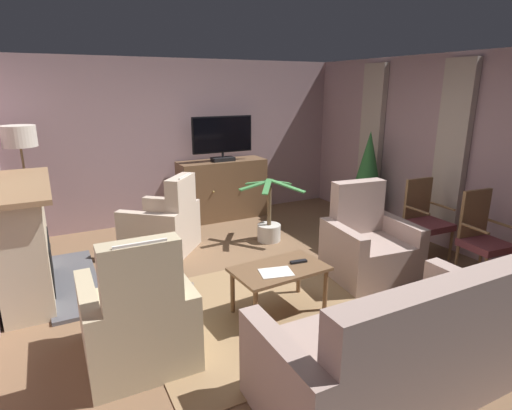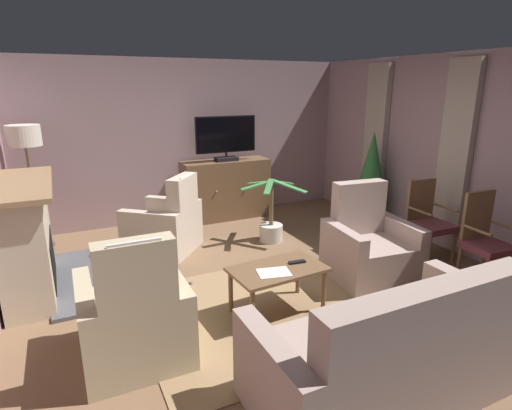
{
  "view_description": "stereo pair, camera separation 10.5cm",
  "coord_description": "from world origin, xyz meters",
  "px_view_note": "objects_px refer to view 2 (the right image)",
  "views": [
    {
      "loc": [
        -2.09,
        -3.65,
        2.15
      ],
      "look_at": [
        -0.09,
        0.24,
        0.88
      ],
      "focal_mm": 29.0,
      "sensor_mm": 36.0,
      "label": 1
    },
    {
      "loc": [
        -2.0,
        -3.7,
        2.15
      ],
      "look_at": [
        -0.09,
        0.24,
        0.88
      ],
      "focal_mm": 29.0,
      "sensor_mm": 36.0,
      "label": 2
    }
  ],
  "objects_px": {
    "armchair_by_fireplace": "(134,319)",
    "potted_plant_leafy_by_curtain": "(271,225)",
    "coffee_table": "(278,274)",
    "armchair_facing_sofa": "(369,249)",
    "side_chair_far_end": "(484,238)",
    "fireplace": "(29,240)",
    "side_chair_nearest_door": "(428,219)",
    "folded_newspaper": "(274,273)",
    "cat": "(164,273)",
    "television": "(226,137)",
    "sofa_floral": "(390,355)",
    "tv_remote": "(297,262)",
    "floor_lamp": "(26,149)",
    "potted_plant_tall_palm_by_window": "(371,176)",
    "tv_cabinet": "(226,191)",
    "armchair_angled_to_table": "(166,227)"
  },
  "relations": [
    {
      "from": "folded_newspaper",
      "to": "armchair_by_fireplace",
      "type": "distance_m",
      "value": 1.29
    },
    {
      "from": "fireplace",
      "to": "sofa_floral",
      "type": "xyz_separation_m",
      "value": [
        2.31,
        -2.93,
        -0.24
      ]
    },
    {
      "from": "potted_plant_tall_palm_by_window",
      "to": "cat",
      "type": "height_order",
      "value": "potted_plant_tall_palm_by_window"
    },
    {
      "from": "armchair_facing_sofa",
      "to": "armchair_by_fireplace",
      "type": "distance_m",
      "value": 2.73
    },
    {
      "from": "tv_cabinet",
      "to": "potted_plant_leafy_by_curtain",
      "type": "height_order",
      "value": "tv_cabinet"
    },
    {
      "from": "folded_newspaper",
      "to": "floor_lamp",
      "type": "relative_size",
      "value": 0.18
    },
    {
      "from": "fireplace",
      "to": "potted_plant_tall_palm_by_window",
      "type": "distance_m",
      "value": 4.66
    },
    {
      "from": "tv_remote",
      "to": "armchair_facing_sofa",
      "type": "bearing_deg",
      "value": 19.31
    },
    {
      "from": "folded_newspaper",
      "to": "armchair_angled_to_table",
      "type": "height_order",
      "value": "armchair_angled_to_table"
    },
    {
      "from": "fireplace",
      "to": "armchair_facing_sofa",
      "type": "height_order",
      "value": "fireplace"
    },
    {
      "from": "sofa_floral",
      "to": "floor_lamp",
      "type": "distance_m",
      "value": 4.96
    },
    {
      "from": "folded_newspaper",
      "to": "cat",
      "type": "relative_size",
      "value": 0.51
    },
    {
      "from": "cat",
      "to": "floor_lamp",
      "type": "distance_m",
      "value": 2.54
    },
    {
      "from": "potted_plant_leafy_by_curtain",
      "to": "tv_remote",
      "type": "bearing_deg",
      "value": -110.0
    },
    {
      "from": "coffee_table",
      "to": "folded_newspaper",
      "type": "bearing_deg",
      "value": -136.27
    },
    {
      "from": "coffee_table",
      "to": "potted_plant_leafy_by_curtain",
      "type": "height_order",
      "value": "potted_plant_leafy_by_curtain"
    },
    {
      "from": "armchair_angled_to_table",
      "to": "potted_plant_leafy_by_curtain",
      "type": "height_order",
      "value": "armchair_angled_to_table"
    },
    {
      "from": "folded_newspaper",
      "to": "tv_cabinet",
      "type": "bearing_deg",
      "value": 89.05
    },
    {
      "from": "fireplace",
      "to": "tv_remote",
      "type": "xyz_separation_m",
      "value": [
        2.37,
        -1.57,
        -0.09
      ]
    },
    {
      "from": "coffee_table",
      "to": "armchair_by_fireplace",
      "type": "bearing_deg",
      "value": -175.33
    },
    {
      "from": "armchair_by_fireplace",
      "to": "armchair_facing_sofa",
      "type": "bearing_deg",
      "value": 7.6
    },
    {
      "from": "armchair_by_fireplace",
      "to": "potted_plant_leafy_by_curtain",
      "type": "relative_size",
      "value": 1.25
    },
    {
      "from": "tv_cabinet",
      "to": "potted_plant_tall_palm_by_window",
      "type": "height_order",
      "value": "potted_plant_tall_palm_by_window"
    },
    {
      "from": "coffee_table",
      "to": "television",
      "type": "bearing_deg",
      "value": 77.07
    },
    {
      "from": "armchair_angled_to_table",
      "to": "armchair_by_fireplace",
      "type": "distance_m",
      "value": 2.31
    },
    {
      "from": "tv_remote",
      "to": "armchair_facing_sofa",
      "type": "xyz_separation_m",
      "value": [
        1.11,
        0.23,
        -0.14
      ]
    },
    {
      "from": "fireplace",
      "to": "television",
      "type": "height_order",
      "value": "television"
    },
    {
      "from": "television",
      "to": "armchair_by_fireplace",
      "type": "relative_size",
      "value": 0.88
    },
    {
      "from": "fireplace",
      "to": "tv_cabinet",
      "type": "xyz_separation_m",
      "value": [
        2.84,
        1.49,
        -0.11
      ]
    },
    {
      "from": "coffee_table",
      "to": "floor_lamp",
      "type": "distance_m",
      "value": 3.75
    },
    {
      "from": "sofa_floral",
      "to": "armchair_angled_to_table",
      "type": "bearing_deg",
      "value": 102.19
    },
    {
      "from": "armchair_by_fireplace",
      "to": "cat",
      "type": "bearing_deg",
      "value": 67.16
    },
    {
      "from": "armchair_by_fireplace",
      "to": "television",
      "type": "bearing_deg",
      "value": 56.64
    },
    {
      "from": "side_chair_far_end",
      "to": "cat",
      "type": "xyz_separation_m",
      "value": [
        -3.2,
        1.57,
        -0.44
      ]
    },
    {
      "from": "armchair_by_fireplace",
      "to": "sofa_floral",
      "type": "bearing_deg",
      "value": -38.88
    },
    {
      "from": "tv_remote",
      "to": "armchair_by_fireplace",
      "type": "bearing_deg",
      "value": -168.07
    },
    {
      "from": "tv_remote",
      "to": "cat",
      "type": "xyz_separation_m",
      "value": [
        -1.06,
        1.14,
        -0.39
      ]
    },
    {
      "from": "sofa_floral",
      "to": "potted_plant_tall_palm_by_window",
      "type": "distance_m",
      "value": 3.81
    },
    {
      "from": "fireplace",
      "to": "sofa_floral",
      "type": "bearing_deg",
      "value": -51.81
    },
    {
      "from": "tv_remote",
      "to": "floor_lamp",
      "type": "height_order",
      "value": "floor_lamp"
    },
    {
      "from": "potted_plant_tall_palm_by_window",
      "to": "cat",
      "type": "bearing_deg",
      "value": -172.03
    },
    {
      "from": "armchair_facing_sofa",
      "to": "cat",
      "type": "distance_m",
      "value": 2.37
    },
    {
      "from": "armchair_facing_sofa",
      "to": "side_chair_far_end",
      "type": "bearing_deg",
      "value": -33.07
    },
    {
      "from": "tv_remote",
      "to": "side_chair_nearest_door",
      "type": "distance_m",
      "value": 2.17
    },
    {
      "from": "potted_plant_leafy_by_curtain",
      "to": "tv_cabinet",
      "type": "bearing_deg",
      "value": 97.27
    },
    {
      "from": "potted_plant_tall_palm_by_window",
      "to": "cat",
      "type": "distance_m",
      "value": 3.45
    },
    {
      "from": "tv_cabinet",
      "to": "potted_plant_leafy_by_curtain",
      "type": "relative_size",
      "value": 1.57
    },
    {
      "from": "fireplace",
      "to": "side_chair_nearest_door",
      "type": "bearing_deg",
      "value": -15.18
    },
    {
      "from": "television",
      "to": "cat",
      "type": "distance_m",
      "value": 2.72
    },
    {
      "from": "sofa_floral",
      "to": "potted_plant_leafy_by_curtain",
      "type": "distance_m",
      "value": 3.19
    }
  ]
}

